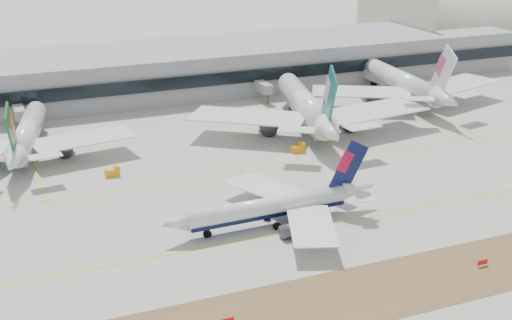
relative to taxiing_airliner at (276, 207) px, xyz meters
name	(u,v)px	position (x,y,z in m)	size (l,w,h in m)	color
ground	(298,219)	(5.50, 0.45, -3.92)	(3000.00, 3000.00, 0.00)	#A29F98
taxiing_airliner	(276,207)	(0.00, 0.00, 0.00)	(48.37, 42.08, 16.26)	white
widebody_eva	(26,136)	(-42.98, 63.70, 1.60)	(56.76, 56.50, 20.76)	white
widebody_cathay	(307,108)	(34.93, 55.59, 2.81)	(69.01, 68.79, 25.32)	white
widebody_china_air	(403,83)	(77.82, 70.57, 2.55)	(68.00, 66.85, 24.35)	white
terminal	(155,71)	(5.50, 115.29, 3.58)	(280.00, 43.10, 15.00)	gray
hangar	(474,48)	(160.07, 135.45, -3.78)	(91.00, 60.00, 60.00)	beige
hold_sign_right	(483,262)	(27.61, -31.55, -3.04)	(2.20, 0.15, 1.35)	red
gse_b	(113,172)	(-25.44, 40.39, -2.87)	(3.55, 2.00, 2.60)	#FF980D
gse_c	(298,148)	(24.14, 38.78, -2.87)	(3.55, 2.00, 2.60)	#FF980D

